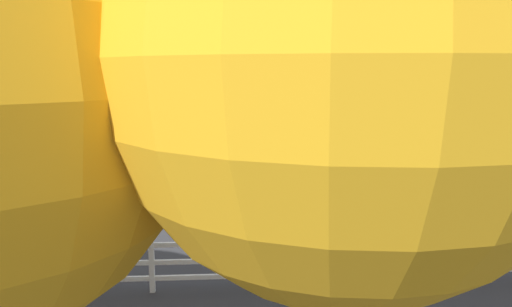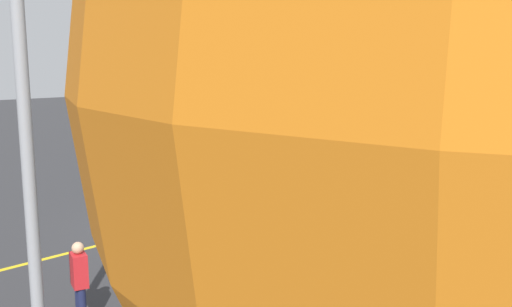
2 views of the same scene
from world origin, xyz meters
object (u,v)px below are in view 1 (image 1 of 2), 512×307
at_px(car_0, 402,187).
at_px(car_1, 447,162).
at_px(pedestrian, 7,203).
at_px(tree_3, 343,63).

distance_m(car_0, car_1, 5.30).
height_order(car_0, pedestrian, pedestrian).
relative_size(car_0, tree_3, 0.72).
height_order(pedestrian, tree_3, tree_3).
relative_size(car_1, pedestrian, 2.54).
relative_size(pedestrian, tree_3, 0.26).
height_order(car_0, tree_3, tree_3).
bearing_deg(car_0, car_1, -129.62).
xyz_separation_m(car_0, pedestrian, (10.88, 1.96, 0.22)).
bearing_deg(pedestrian, car_0, -153.47).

